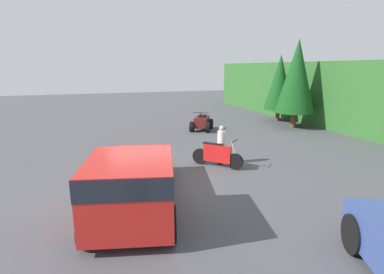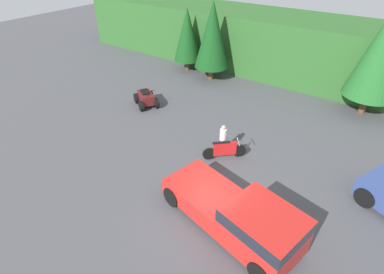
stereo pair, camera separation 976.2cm
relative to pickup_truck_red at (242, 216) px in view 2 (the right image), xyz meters
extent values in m
plane|color=#4C4C51|center=(-1.67, 0.64, -0.98)|extent=(80.00, 80.00, 0.00)
cube|color=#2D6028|center=(-1.67, 16.64, 1.24)|extent=(44.00, 6.00, 4.43)
cylinder|color=brown|center=(-11.45, 12.59, -0.53)|extent=(0.30, 0.30, 0.90)
cone|color=#144719|center=(-11.45, 12.59, 1.97)|extent=(2.20, 2.20, 4.09)
cylinder|color=brown|center=(-8.79, 12.02, -0.45)|extent=(0.35, 0.35, 1.05)
cone|color=#144719|center=(-8.79, 12.02, 2.48)|extent=(2.58, 2.58, 4.81)
cylinder|color=brown|center=(2.05, 12.94, -0.34)|extent=(0.42, 0.42, 1.26)
cone|color=#236628|center=(2.05, 12.94, 3.17)|extent=(3.09, 3.09, 5.76)
cube|color=red|center=(0.92, -0.22, 0.07)|extent=(2.98, 2.63, 1.60)
cube|color=#1E232D|center=(0.92, -0.22, 0.59)|extent=(3.01, 2.65, 0.51)
cube|color=red|center=(-1.86, 0.45, -0.33)|extent=(3.54, 2.76, 0.81)
cylinder|color=black|center=(1.83, 0.55, -0.54)|extent=(0.92, 0.48, 0.88)
cylinder|color=black|center=(1.38, -1.32, -0.54)|extent=(0.92, 0.48, 0.88)
cylinder|color=black|center=(-2.60, 1.61, -0.54)|extent=(0.92, 0.48, 0.88)
cylinder|color=black|center=(-3.05, -0.26, -0.54)|extent=(0.92, 0.48, 0.88)
cylinder|color=black|center=(3.59, 4.32, -0.54)|extent=(0.92, 0.61, 0.88)
cylinder|color=black|center=(-2.29, 4.34, -0.64)|extent=(0.56, 0.54, 0.67)
cylinder|color=black|center=(-3.43, 3.25, -0.64)|extent=(0.56, 0.54, 0.67)
cube|color=red|center=(-2.86, 3.79, -0.41)|extent=(0.97, 0.94, 0.73)
cylinder|color=#B7B7BC|center=(-2.32, 4.30, -0.22)|extent=(0.26, 0.25, 0.82)
cylinder|color=black|center=(-2.32, 4.30, 0.21)|extent=(0.44, 0.46, 0.04)
cube|color=black|center=(-3.00, 3.65, -0.01)|extent=(0.73, 0.70, 0.06)
cylinder|color=black|center=(-9.21, 5.92, -0.64)|extent=(0.69, 0.54, 0.67)
cylinder|color=black|center=(-9.74, 5.04, -0.64)|extent=(0.69, 0.54, 0.67)
cylinder|color=black|center=(-10.26, 6.56, -0.64)|extent=(0.69, 0.54, 0.67)
cylinder|color=black|center=(-10.80, 5.68, -0.64)|extent=(0.69, 0.54, 0.67)
cube|color=#5B1919|center=(-10.00, 5.80, -0.41)|extent=(1.61, 1.41, 0.64)
cylinder|color=black|center=(-9.56, 5.53, 0.09)|extent=(0.07, 0.07, 0.35)
cylinder|color=black|center=(-9.56, 5.53, 0.26)|extent=(0.54, 0.85, 0.04)
cube|color=black|center=(-10.13, 5.88, -0.05)|extent=(0.93, 0.81, 0.08)
cylinder|color=black|center=(-3.21, 4.20, -0.56)|extent=(0.23, 0.23, 0.82)
cylinder|color=black|center=(-3.12, 4.03, -0.56)|extent=(0.23, 0.23, 0.82)
cylinder|color=white|center=(-3.17, 4.12, 0.16)|extent=(0.47, 0.47, 0.62)
sphere|color=tan|center=(-3.17, 4.12, 0.58)|extent=(0.30, 0.30, 0.22)
camera|label=1|loc=(8.05, -1.02, 3.07)|focal=28.00mm
camera|label=2|loc=(2.75, -7.14, 8.53)|focal=28.00mm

